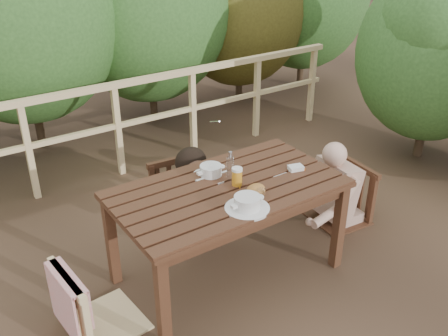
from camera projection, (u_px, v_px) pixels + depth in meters
ground at (228, 272)px, 3.92m from camera, size 60.00×60.00×0.00m
table at (228, 232)px, 3.75m from camera, size 1.64×0.92×0.76m
chair_left at (98, 266)px, 3.21m from camera, size 0.53×0.53×0.99m
chair_far at (185, 171)px, 4.31m from camera, size 0.56×0.56×1.04m
chair_right at (342, 173)px, 4.38m from camera, size 0.52×0.52×0.96m
woman at (183, 162)px, 4.29m from camera, size 0.54×0.64×1.21m
diner_right at (347, 154)px, 4.32m from camera, size 0.68×0.58×1.29m
railing at (118, 130)px, 5.16m from camera, size 5.60×0.10×1.01m
soup_near at (247, 203)px, 3.30m from camera, size 0.30×0.30×0.10m
soup_far at (211, 171)px, 3.71m from camera, size 0.28×0.28×0.09m
bread_roll at (256, 190)px, 3.47m from camera, size 0.14×0.11×0.08m
beer_glass at (237, 177)px, 3.56m from camera, size 0.08×0.08×0.15m
bottle at (230, 166)px, 3.62m from camera, size 0.06×0.06×0.23m
tumbler at (261, 194)px, 3.42m from camera, size 0.06×0.06×0.08m
butter_tub at (296, 169)px, 3.79m from camera, size 0.13×0.11×0.05m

